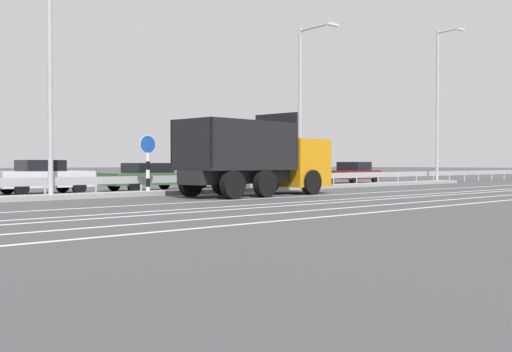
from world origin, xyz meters
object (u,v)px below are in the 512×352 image
at_px(street_lamp_3, 439,100).
at_px(parked_car_5, 232,176).
at_px(street_lamp_2, 303,98).
at_px(parked_car_7, 353,173).
at_px(street_lamp_1, 52,54).
at_px(parked_car_3, 43,177).
at_px(median_road_sign, 148,163).
at_px(parked_car_6, 298,174).
at_px(dump_truck, 270,165).
at_px(parked_car_4, 149,176).

relative_size(street_lamp_3, parked_car_5, 2.25).
relative_size(street_lamp_2, parked_car_7, 2.04).
distance_m(street_lamp_1, parked_car_3, 6.12).
distance_m(street_lamp_1, parked_car_5, 13.32).
distance_m(median_road_sign, street_lamp_1, 5.65).
distance_m(median_road_sign, parked_car_5, 8.80).
bearing_deg(street_lamp_3, parked_car_6, 158.43).
height_order(dump_truck, parked_car_6, dump_truck).
relative_size(median_road_sign, parked_car_5, 0.55).
bearing_deg(parked_car_3, parked_car_6, 91.79).
relative_size(median_road_sign, parked_car_3, 0.62).
height_order(parked_car_4, parked_car_7, parked_car_7).
distance_m(dump_truck, street_lamp_3, 18.82).
height_order(street_lamp_2, parked_car_4, street_lamp_2).
bearing_deg(median_road_sign, parked_car_5, 26.93).
height_order(median_road_sign, street_lamp_3, street_lamp_3).
bearing_deg(parked_car_6, parked_car_7, -86.88).
height_order(parked_car_5, parked_car_7, parked_car_7).
xyz_separation_m(parked_car_3, parked_car_4, (5.11, -0.32, -0.05)).
xyz_separation_m(street_lamp_2, parked_car_7, (9.27, 4.13, -3.92)).
distance_m(street_lamp_2, street_lamp_3, 13.19).
relative_size(dump_truck, street_lamp_3, 0.73).
bearing_deg(dump_truck, parked_car_4, -167.96).
bearing_deg(parked_car_4, street_lamp_2, 61.41).
bearing_deg(parked_car_4, street_lamp_1, -60.45).
height_order(median_road_sign, parked_car_7, median_road_sign).
relative_size(parked_car_3, parked_car_7, 0.99).
distance_m(parked_car_5, parked_car_7, 10.57).
height_order(parked_car_6, parked_car_7, parked_car_7).
bearing_deg(parked_car_6, parked_car_5, 88.16).
height_order(street_lamp_1, street_lamp_3, street_lamp_3).
bearing_deg(street_lamp_2, dump_truck, -150.66).
height_order(median_road_sign, street_lamp_2, street_lamp_2).
bearing_deg(street_lamp_2, parked_car_6, 46.68).
distance_m(street_lamp_1, street_lamp_2, 13.15).
relative_size(parked_car_6, parked_car_7, 0.99).
relative_size(street_lamp_2, parked_car_5, 1.84).
bearing_deg(parked_car_6, parked_car_3, 90.05).
distance_m(street_lamp_2, parked_car_5, 5.85).
distance_m(street_lamp_3, parked_car_5, 15.75).
distance_m(street_lamp_1, parked_car_6, 17.81).
relative_size(median_road_sign, street_lamp_2, 0.30).
bearing_deg(median_road_sign, parked_car_3, 125.52).
bearing_deg(parked_car_5, parked_car_6, -88.89).
bearing_deg(street_lamp_3, median_road_sign, -179.98).
distance_m(street_lamp_2, parked_car_6, 6.63).
xyz_separation_m(dump_truck, parked_car_5, (3.65, 6.87, -0.59)).
bearing_deg(parked_car_6, dump_truck, 128.33).
bearing_deg(parked_car_3, median_road_sign, 37.84).
distance_m(dump_truck, parked_car_7, 15.82).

